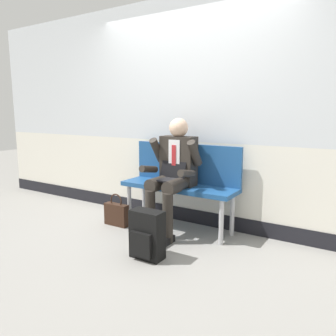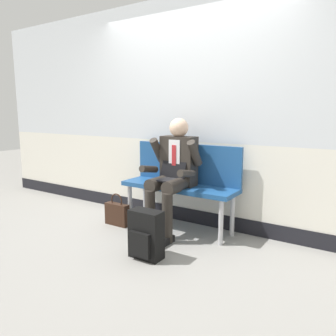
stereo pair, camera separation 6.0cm
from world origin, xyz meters
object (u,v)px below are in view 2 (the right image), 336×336
person_seated (173,172)px  backpack (146,235)px  bench_with_person (182,179)px  handbag (117,214)px

person_seated → backpack: size_ratio=2.80×
bench_with_person → handbag: 0.90m
backpack → handbag: bearing=147.4°
bench_with_person → backpack: (0.14, -0.89, -0.37)m
person_seated → handbag: bearing=-167.9°
bench_with_person → handbag: (-0.69, -0.35, -0.45)m
handbag → person_seated: bearing=12.1°
person_seated → handbag: (-0.69, -0.15, -0.55)m
bench_with_person → backpack: bearing=-80.9°
person_seated → bench_with_person: bearing=90.0°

